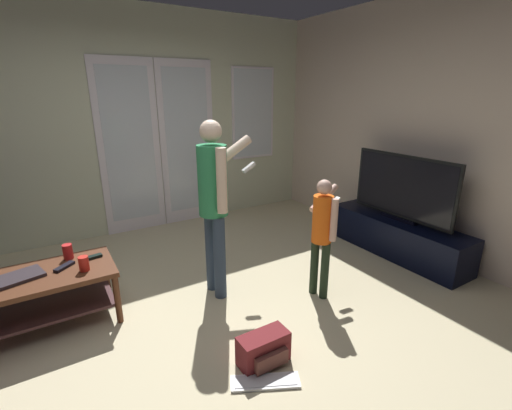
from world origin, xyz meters
The scene contains 15 objects.
ground_plane centered at (0.00, 0.00, -0.01)m, with size 5.59×4.93×0.02m, color beige.
wall_back_with_doors centered at (0.10, 2.43, 1.36)m, with size 5.59×0.09×2.80m.
wall_right_plain centered at (2.77, 0.00, 1.39)m, with size 0.06×4.93×2.77m.
coffee_table centered at (-0.98, 0.67, 0.33)m, with size 1.04×0.57×0.45m.
tv_stand centered at (2.45, 0.08, 0.20)m, with size 0.44×1.62×0.41m.
flat_screen_tv centered at (2.45, 0.09, 0.77)m, with size 0.08×1.22×0.72m.
person_adult centered at (0.37, 0.41, 0.94)m, with size 0.65×0.43×1.56m.
person_child centered at (1.13, -0.11, 0.65)m, with size 0.46×0.35×1.08m.
backpack centered at (0.24, -0.57, 0.11)m, with size 0.35×0.20×0.22m.
loose_keyboard centered at (0.15, -0.72, 0.01)m, with size 0.45×0.32×0.02m.
laptop_closed centered at (-1.13, 0.68, 0.46)m, with size 0.35×0.22×0.02m, color #31282E.
cup_near_edge centered at (-0.68, 0.56, 0.51)m, with size 0.07×0.07×0.12m, color red.
cup_by_laptop centered at (-0.77, 0.85, 0.51)m, with size 0.08×0.08×0.12m, color red.
tv_remote_black centered at (-0.82, 0.69, 0.46)m, with size 0.17×0.05×0.02m, color black.
dvd_remote_slim centered at (-0.61, 0.75, 0.46)m, with size 0.17×0.05×0.02m, color black.
Camera 1 is at (-0.84, -2.21, 1.77)m, focal length 24.77 mm.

